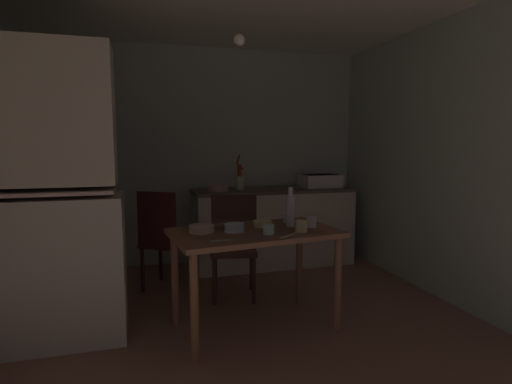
# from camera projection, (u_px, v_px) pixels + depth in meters

# --- Properties ---
(ground_plane) EXTENTS (4.57, 4.57, 0.00)m
(ground_plane) POSITION_uv_depth(u_px,v_px,m) (248.00, 321.00, 3.19)
(ground_plane) COLOR #906453
(wall_back) EXTENTS (3.67, 0.10, 2.46)m
(wall_back) POSITION_uv_depth(u_px,v_px,m) (208.00, 157.00, 4.75)
(wall_back) COLOR #B3C4B6
(wall_back) RESTS_ON ground
(wall_right) EXTENTS (0.10, 3.57, 2.46)m
(wall_right) POSITION_uv_depth(u_px,v_px,m) (450.00, 161.00, 3.55)
(wall_right) COLOR #B4C6B6
(wall_right) RESTS_ON ground
(hutch_cabinet) EXTENTS (0.87, 0.52, 2.05)m
(hutch_cabinet) POSITION_uv_depth(u_px,v_px,m) (57.00, 206.00, 2.80)
(hutch_cabinet) COLOR beige
(hutch_cabinet) RESTS_ON ground
(counter_cabinet) EXTENTS (1.81, 0.64, 0.87)m
(counter_cabinet) POSITION_uv_depth(u_px,v_px,m) (273.00, 226.00, 4.68)
(counter_cabinet) COLOR beige
(counter_cabinet) RESTS_ON ground
(sink_basin) EXTENTS (0.44, 0.34, 0.15)m
(sink_basin) POSITION_uv_depth(u_px,v_px,m) (320.00, 181.00, 4.78)
(sink_basin) COLOR white
(sink_basin) RESTS_ON counter_cabinet
(hand_pump) EXTENTS (0.05, 0.27, 0.39)m
(hand_pump) POSITION_uv_depth(u_px,v_px,m) (240.00, 174.00, 4.54)
(hand_pump) COLOR maroon
(hand_pump) RESTS_ON counter_cabinet
(mixing_bowl_counter) EXTENTS (0.24, 0.24, 0.07)m
(mixing_bowl_counter) POSITION_uv_depth(u_px,v_px,m) (217.00, 188.00, 4.40)
(mixing_bowl_counter) COLOR tan
(mixing_bowl_counter) RESTS_ON counter_cabinet
(stoneware_crock) EXTENTS (0.10, 0.10, 0.15)m
(stoneware_crock) POSITION_uv_depth(u_px,v_px,m) (240.00, 183.00, 4.53)
(stoneware_crock) COLOR beige
(stoneware_crock) RESTS_ON counter_cabinet
(dining_table) EXTENTS (1.28, 0.84, 0.75)m
(dining_table) POSITION_uv_depth(u_px,v_px,m) (255.00, 244.00, 3.01)
(dining_table) COLOR brown
(dining_table) RESTS_ON ground
(chair_far_side) EXTENTS (0.47, 0.47, 0.96)m
(chair_far_side) POSITION_uv_depth(u_px,v_px,m) (234.00, 245.00, 3.57)
(chair_far_side) COLOR #3A221E
(chair_far_side) RESTS_ON ground
(chair_by_counter) EXTENTS (0.55, 0.55, 0.95)m
(chair_by_counter) POSITION_uv_depth(u_px,v_px,m) (163.00, 239.00, 3.82)
(chair_by_counter) COLOR #411D1D
(chair_by_counter) RESTS_ON ground
(serving_bowl_wide) EXTENTS (0.15, 0.15, 0.06)m
(serving_bowl_wide) POSITION_uv_depth(u_px,v_px,m) (235.00, 228.00, 2.96)
(serving_bowl_wide) COLOR #9EB2C6
(serving_bowl_wide) RESTS_ON dining_table
(soup_bowl_small) EXTENTS (0.15, 0.15, 0.04)m
(soup_bowl_small) POSITION_uv_depth(u_px,v_px,m) (262.00, 224.00, 3.15)
(soup_bowl_small) COLOR beige
(soup_bowl_small) RESTS_ON dining_table
(sauce_dish) EXTENTS (0.18, 0.18, 0.05)m
(sauce_dish) POSITION_uv_depth(u_px,v_px,m) (202.00, 229.00, 2.94)
(sauce_dish) COLOR tan
(sauce_dish) RESTS_ON dining_table
(teacup_mint) EXTENTS (0.07, 0.07, 0.07)m
(teacup_mint) POSITION_uv_depth(u_px,v_px,m) (288.00, 218.00, 3.30)
(teacup_mint) COLOR #ADD1C1
(teacup_mint) RESTS_ON dining_table
(mug_dark) EXTENTS (0.07, 0.07, 0.08)m
(mug_dark) POSITION_uv_depth(u_px,v_px,m) (312.00, 222.00, 3.12)
(mug_dark) COLOR white
(mug_dark) RESTS_ON dining_table
(teacup_cream) EXTENTS (0.08, 0.08, 0.07)m
(teacup_cream) POSITION_uv_depth(u_px,v_px,m) (268.00, 229.00, 2.88)
(teacup_cream) COLOR #ADD1C1
(teacup_cream) RESTS_ON dining_table
(mug_tall) EXTENTS (0.09, 0.09, 0.08)m
(mug_tall) POSITION_uv_depth(u_px,v_px,m) (301.00, 226.00, 2.95)
(mug_tall) COLOR beige
(mug_tall) RESTS_ON dining_table
(glass_bottle) EXTENTS (0.07, 0.07, 0.30)m
(glass_bottle) POSITION_uv_depth(u_px,v_px,m) (290.00, 210.00, 3.15)
(glass_bottle) COLOR #B7BCC1
(glass_bottle) RESTS_ON dining_table
(table_knife) EXTENTS (0.15, 0.11, 0.00)m
(table_knife) POSITION_uv_depth(u_px,v_px,m) (288.00, 236.00, 2.82)
(table_knife) COLOR silver
(table_knife) RESTS_ON dining_table
(teaspoon_near_bowl) EXTENTS (0.15, 0.03, 0.00)m
(teaspoon_near_bowl) POSITION_uv_depth(u_px,v_px,m) (220.00, 240.00, 2.68)
(teaspoon_near_bowl) COLOR beige
(teaspoon_near_bowl) RESTS_ON dining_table
(pendant_bulb) EXTENTS (0.08, 0.08, 0.08)m
(pendant_bulb) POSITION_uv_depth(u_px,v_px,m) (240.00, 40.00, 2.79)
(pendant_bulb) COLOR #F9EFCC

